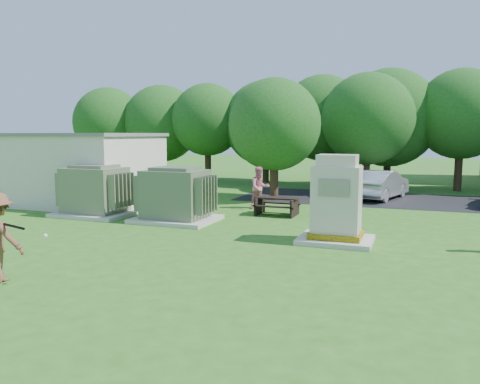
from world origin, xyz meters
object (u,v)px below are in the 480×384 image
at_px(generator_cabinet, 336,204).
at_px(car_white, 340,185).
at_px(transformer_left, 95,192).
at_px(picnic_table, 277,204).
at_px(car_silver_a, 381,185).
at_px(transformer_right, 176,196).
at_px(person_at_picnic, 260,188).

bearing_deg(generator_cabinet, car_white, 98.20).
distance_m(transformer_left, picnic_table, 7.43).
distance_m(generator_cabinet, car_white, 10.42).
bearing_deg(car_silver_a, car_white, 24.68).
height_order(transformer_right, picnic_table, transformer_right).
bearing_deg(transformer_right, car_white, 61.72).
bearing_deg(transformer_left, transformer_right, 0.00).
height_order(transformer_right, car_white, transformer_right).
bearing_deg(generator_cabinet, transformer_right, 167.49).
height_order(person_at_picnic, car_white, person_at_picnic).
bearing_deg(transformer_right, person_at_picnic, 63.62).
relative_size(transformer_left, person_at_picnic, 1.61).
bearing_deg(transformer_right, picnic_table, 39.45).
distance_m(transformer_left, car_silver_a, 14.03).
relative_size(picnic_table, car_silver_a, 0.39).
bearing_deg(transformer_left, picnic_table, 20.97).
bearing_deg(person_at_picnic, car_silver_a, 8.69).
bearing_deg(person_at_picnic, transformer_left, 177.00).
bearing_deg(transformer_right, transformer_left, 180.00).
bearing_deg(car_silver_a, generator_cabinet, 102.05).
height_order(transformer_right, car_silver_a, transformer_right).
distance_m(transformer_right, picnic_table, 4.21).
distance_m(transformer_left, person_at_picnic, 7.01).
height_order(transformer_left, transformer_right, same).
xyz_separation_m(transformer_left, generator_cabinet, (9.98, -1.39, 0.21)).
distance_m(car_white, car_silver_a, 2.08).
relative_size(person_at_picnic, car_white, 0.47).
xyz_separation_m(transformer_left, car_silver_a, (10.55, 9.26, -0.23)).
distance_m(generator_cabinet, picnic_table, 5.12).
relative_size(transformer_left, picnic_table, 1.74).
height_order(transformer_left, generator_cabinet, generator_cabinet).
distance_m(transformer_right, car_white, 10.12).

